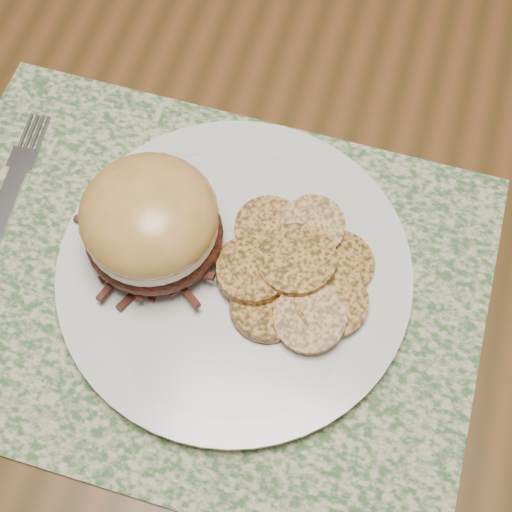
{
  "coord_description": "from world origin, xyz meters",
  "views": [
    {
      "loc": [
        0.09,
        -0.23,
        1.27
      ],
      "look_at": [
        0.03,
        -0.01,
        0.79
      ],
      "focal_mm": 50.0,
      "sensor_mm": 36.0,
      "label": 1
    }
  ],
  "objects_px": {
    "dinner_plate": "(235,272)",
    "pork_sandwich": "(151,223)",
    "fork": "(4,208)",
    "dining_table": "(228,290)"
  },
  "relations": [
    {
      "from": "pork_sandwich",
      "to": "fork",
      "type": "xyz_separation_m",
      "value": [
        -0.14,
        0.0,
        -0.05
      ]
    },
    {
      "from": "pork_sandwich",
      "to": "fork",
      "type": "relative_size",
      "value": 0.68
    },
    {
      "from": "dinner_plate",
      "to": "fork",
      "type": "bearing_deg",
      "value": 179.08
    },
    {
      "from": "pork_sandwich",
      "to": "fork",
      "type": "bearing_deg",
      "value": 159.88
    },
    {
      "from": "dinner_plate",
      "to": "pork_sandwich",
      "type": "height_order",
      "value": "pork_sandwich"
    },
    {
      "from": "dinner_plate",
      "to": "pork_sandwich",
      "type": "relative_size",
      "value": 1.97
    },
    {
      "from": "fork",
      "to": "pork_sandwich",
      "type": "bearing_deg",
      "value": -6.71
    },
    {
      "from": "dining_table",
      "to": "fork",
      "type": "distance_m",
      "value": 0.21
    },
    {
      "from": "pork_sandwich",
      "to": "fork",
      "type": "height_order",
      "value": "pork_sandwich"
    },
    {
      "from": "pork_sandwich",
      "to": "fork",
      "type": "distance_m",
      "value": 0.15
    }
  ]
}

